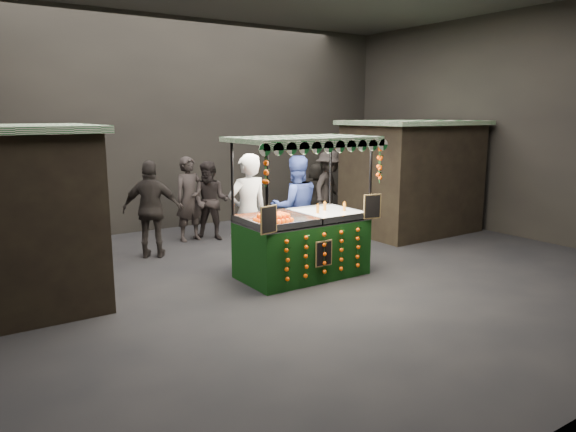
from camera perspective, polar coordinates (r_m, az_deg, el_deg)
ground at (r=9.16m, az=0.51°, el=-6.58°), size 12.00×12.00×0.00m
market_hall at (r=8.76m, az=0.54°, el=15.04°), size 12.10×10.10×5.05m
neighbour_stall_right at (r=12.84m, az=13.11°, el=4.17°), size 3.00×2.20×2.60m
juice_stall at (r=9.05m, az=1.71°, el=-1.96°), size 2.46×1.44×2.38m
vendor_grey at (r=9.34m, az=-4.31°, el=0.32°), size 0.77×0.52×2.08m
vendor_blue at (r=10.17m, az=0.81°, el=0.93°), size 1.14×1.00×1.98m
shopper_0 at (r=11.79m, az=-10.49°, el=1.80°), size 0.71×0.50×1.85m
shopper_1 at (r=11.80m, az=-8.30°, el=1.60°), size 1.07×1.06×1.74m
shopper_2 at (r=10.54m, az=-14.38°, el=0.68°), size 1.19×0.94×1.89m
shopper_3 at (r=12.98m, az=4.46°, el=2.87°), size 1.40×1.16×1.89m
shopper_4 at (r=10.48m, az=-26.37°, el=-0.44°), size 1.04×1.00×1.79m
shopper_5 at (r=13.64m, az=3.12°, el=2.51°), size 1.02×1.47×1.53m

